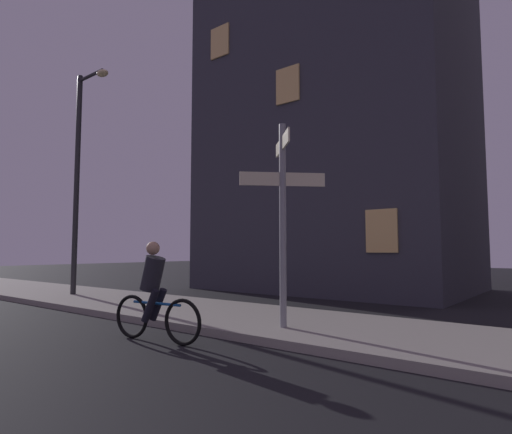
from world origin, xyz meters
The scene contains 5 objects.
sidewalk_kerb centered at (0.00, 7.36, 0.07)m, with size 40.00×3.18×0.14m, color gray.
signpost centered at (-1.33, 6.64, 2.23)m, with size 1.10×1.10×3.58m.
street_lamp centered at (-9.28, 7.23, 4.10)m, with size 1.56×0.28×6.81m.
cyclist centered at (-2.70, 4.95, 0.75)m, with size 1.81×0.38×1.61m.
building_left_block centered at (-4.68, 15.11, 8.86)m, with size 9.24×6.62×17.71m.
Camera 1 is at (2.91, 0.53, 1.47)m, focal length 29.69 mm.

